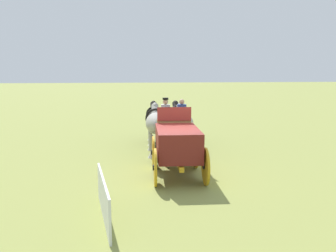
% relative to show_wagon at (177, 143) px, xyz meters
% --- Properties ---
extents(ground_plane, '(220.00, 220.00, 0.00)m').
position_rel_show_wagon_xyz_m(ground_plane, '(-0.16, 0.01, -1.25)').
color(ground_plane, olive).
extents(show_wagon, '(5.77, 2.05, 2.83)m').
position_rel_show_wagon_xyz_m(show_wagon, '(0.00, 0.00, 0.00)').
color(show_wagon, maroon).
rests_on(show_wagon, ground).
extents(draft_horse_rear_near, '(3.24, 1.13, 2.31)m').
position_rel_show_wagon_xyz_m(draft_horse_rear_near, '(3.58, 0.44, 0.18)').
color(draft_horse_rear_near, '#9E998E').
rests_on(draft_horse_rear_near, ground).
extents(draft_horse_rear_off, '(3.20, 1.04, 2.29)m').
position_rel_show_wagon_xyz_m(draft_horse_rear_off, '(3.51, -0.86, 0.16)').
color(draft_horse_rear_off, '#9E998E').
rests_on(draft_horse_rear_off, ground).
extents(draft_horse_lead_near, '(3.02, 1.00, 2.19)m').
position_rel_show_wagon_xyz_m(draft_horse_lead_near, '(6.19, 0.28, 0.07)').
color(draft_horse_lead_near, black).
rests_on(draft_horse_lead_near, ground).
extents(draft_horse_lead_off, '(3.01, 1.02, 2.20)m').
position_rel_show_wagon_xyz_m(draft_horse_lead_off, '(6.11, -1.02, 0.08)').
color(draft_horse_lead_off, black).
rests_on(draft_horse_lead_off, ground).
extents(sponsor_banner, '(3.18, 0.51, 1.10)m').
position_rel_show_wagon_xyz_m(sponsor_banner, '(-3.60, 2.56, -0.70)').
color(sponsor_banner, silver).
rests_on(sponsor_banner, ground).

